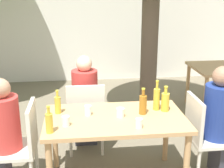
% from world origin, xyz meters
% --- Properties ---
extents(cafe_building_wall, '(10.00, 0.08, 2.80)m').
position_xyz_m(cafe_building_wall, '(0.00, 3.77, 1.40)').
color(cafe_building_wall, white).
rests_on(cafe_building_wall, ground_plane).
extents(dining_table_front, '(1.40, 0.82, 0.74)m').
position_xyz_m(dining_table_front, '(0.00, 0.00, 0.65)').
color(dining_table_front, tan).
rests_on(dining_table_front, ground_plane).
extents(patio_chair_0, '(0.44, 0.44, 0.91)m').
position_xyz_m(patio_chair_0, '(-0.93, 0.00, 0.51)').
color(patio_chair_0, beige).
rests_on(patio_chair_0, ground_plane).
extents(patio_chair_1, '(0.44, 0.44, 0.91)m').
position_xyz_m(patio_chair_1, '(0.93, 0.00, 0.51)').
color(patio_chair_1, beige).
rests_on(patio_chair_1, ground_plane).
extents(patio_chair_2, '(0.44, 0.44, 0.91)m').
position_xyz_m(patio_chair_2, '(-0.28, 0.64, 0.51)').
color(patio_chair_2, beige).
rests_on(patio_chair_2, ground_plane).
extents(person_seated_2, '(0.32, 0.56, 1.19)m').
position_xyz_m(person_seated_2, '(-0.28, 0.88, 0.53)').
color(person_seated_2, '#383842').
rests_on(person_seated_2, ground_plane).
extents(oil_cruet_0, '(0.07, 0.07, 0.32)m').
position_xyz_m(oil_cruet_0, '(0.45, 0.14, 0.86)').
color(oil_cruet_0, gold).
rests_on(oil_cruet_0, dining_table_front).
extents(oil_cruet_1, '(0.08, 0.08, 0.27)m').
position_xyz_m(oil_cruet_1, '(0.53, 0.11, 0.84)').
color(oil_cruet_1, gold).
rests_on(oil_cruet_1, dining_table_front).
extents(oil_cruet_2, '(0.07, 0.07, 0.25)m').
position_xyz_m(oil_cruet_2, '(-0.62, -0.27, 0.84)').
color(oil_cruet_2, gold).
rests_on(oil_cruet_2, dining_table_front).
extents(oil_cruet_3, '(0.06, 0.06, 0.25)m').
position_xyz_m(oil_cruet_3, '(-0.57, 0.16, 0.83)').
color(oil_cruet_3, gold).
rests_on(oil_cruet_3, dining_table_front).
extents(amber_bottle_4, '(0.08, 0.08, 0.27)m').
position_xyz_m(amber_bottle_4, '(0.29, 0.05, 0.84)').
color(amber_bottle_4, '#9E661E').
rests_on(amber_bottle_4, dining_table_front).
extents(drinking_glass_0, '(0.07, 0.07, 0.10)m').
position_xyz_m(drinking_glass_0, '(-0.48, -0.15, 0.78)').
color(drinking_glass_0, silver).
rests_on(drinking_glass_0, dining_table_front).
extents(drinking_glass_1, '(0.08, 0.08, 0.09)m').
position_xyz_m(drinking_glass_1, '(0.05, 0.00, 0.78)').
color(drinking_glass_1, silver).
rests_on(drinking_glass_1, dining_table_front).
extents(drinking_glass_2, '(0.07, 0.07, 0.10)m').
position_xyz_m(drinking_glass_2, '(-0.27, 0.08, 0.79)').
color(drinking_glass_2, silver).
rests_on(drinking_glass_2, dining_table_front).
extents(drinking_glass_3, '(0.06, 0.06, 0.09)m').
position_xyz_m(drinking_glass_3, '(0.19, -0.27, 0.78)').
color(drinking_glass_3, silver).
rests_on(drinking_glass_3, dining_table_front).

